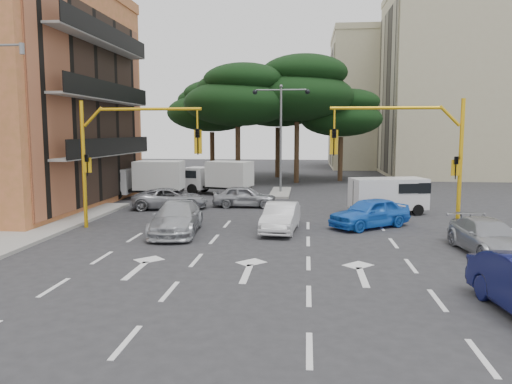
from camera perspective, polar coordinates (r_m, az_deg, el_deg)
ground at (r=21.19m, az=0.54°, el=-5.54°), size 120.00×120.00×0.00m
median_strip at (r=36.93m, az=2.82°, el=-0.05°), size 1.40×6.00×0.15m
apartment_beige_near at (r=55.82m, az=25.17°, el=11.23°), size 20.20×12.15×18.70m
apartment_beige_far at (r=65.65m, az=15.73°, el=10.02°), size 16.20×12.15×16.70m
pine_left_near at (r=43.06m, az=-2.04°, el=11.00°), size 9.15×9.15×10.23m
pine_center at (r=44.72m, az=4.81°, el=11.72°), size 9.98×9.98×11.16m
pine_left_far at (r=47.44m, az=-5.01°, el=9.77°), size 8.32×8.32×9.30m
pine_right at (r=46.69m, az=9.80°, el=8.88°), size 7.49×7.49×8.37m
pine_back at (r=49.73m, az=2.56°, el=10.46°), size 9.15×9.15×10.23m
signal_mast_right at (r=23.13m, az=18.13°, el=4.88°), size 5.79×0.37×6.00m
signal_mast_left at (r=24.22m, az=-15.31°, el=5.05°), size 5.79×0.37×6.00m
street_lamp_center at (r=36.66m, az=2.87°, el=8.28°), size 4.16×0.36×7.77m
car_white_hatch at (r=22.94m, az=2.84°, el=-2.91°), size 1.75×4.11×1.32m
car_blue_compact at (r=24.46m, az=12.87°, el=-2.32°), size 4.37×3.88×1.43m
car_silver_wagon at (r=22.72m, az=-9.06°, el=-2.96°), size 2.40×5.02×1.41m
car_silver_cross_a at (r=29.99m, az=-9.76°, el=-0.74°), size 4.70×2.73×1.23m
car_silver_cross_b at (r=30.27m, az=-1.30°, el=-0.49°), size 3.89×1.66×1.31m
car_silver_parked at (r=20.70m, az=24.96°, el=-4.67°), size 2.24×4.62×1.29m
van_white at (r=28.73m, az=14.86°, el=-0.40°), size 4.40×2.81×2.03m
box_truck_a at (r=34.75m, az=-12.50°, el=1.37°), size 5.37×2.52×2.58m
box_truck_b at (r=36.37m, az=-4.29°, el=1.64°), size 5.32×3.35×2.43m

